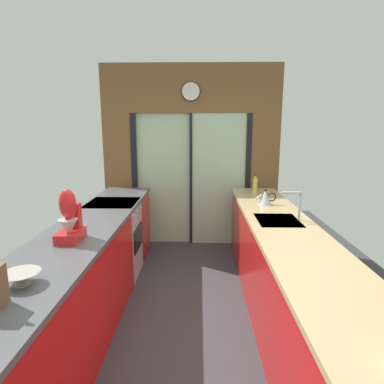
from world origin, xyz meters
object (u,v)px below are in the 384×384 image
oven_range (114,239)px  stand_mixer (70,221)px  soap_bottle (255,185)px  mixing_bowl_far (21,278)px  kettle (265,198)px

oven_range → stand_mixer: 1.45m
oven_range → soap_bottle: (1.80, 0.64, 0.57)m
mixing_bowl_far → kettle: bearing=48.0°
oven_range → kettle: (1.80, -0.06, 0.55)m
kettle → soap_bottle: 0.70m
mixing_bowl_far → soap_bottle: soap_bottle is taller
stand_mixer → soap_bottle: size_ratio=1.72×
soap_bottle → mixing_bowl_far: bearing=-123.6°
stand_mixer → kettle: 2.18m
kettle → oven_range: bearing=178.0°
oven_range → soap_bottle: soap_bottle is taller
mixing_bowl_far → stand_mixer: size_ratio=0.52×
mixing_bowl_far → kettle: size_ratio=0.91×
soap_bottle → stand_mixer: bearing=-132.4°
soap_bottle → kettle: bearing=-89.8°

